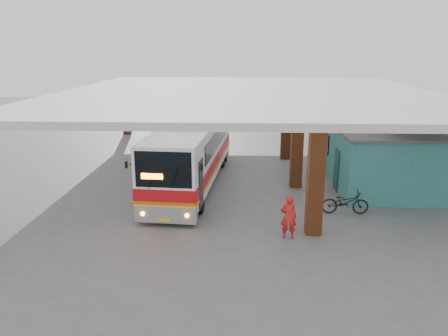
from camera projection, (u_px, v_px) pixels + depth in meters
name	position (u px, v px, depth m)	size (l,w,h in m)	color
ground	(237.00, 205.00, 20.07)	(90.00, 90.00, 0.00)	#515154
brick_columns	(264.00, 138.00, 24.25)	(20.10, 21.60, 4.35)	brown
canopy_roof	(248.00, 93.00, 25.12)	(21.00, 23.00, 0.30)	beige
shop_building	(379.00, 154.00, 23.19)	(5.20, 8.20, 3.11)	#296768
coach_bus	(193.00, 152.00, 22.79)	(3.45, 12.29, 3.54)	white
motorcycle	(345.00, 202.00, 18.91)	(0.70, 2.01, 1.06)	black
pedestrian	(289.00, 217.00, 16.37)	(0.62, 0.41, 1.71)	red
red_chair	(312.00, 167.00, 25.28)	(0.37, 0.37, 0.70)	#B01224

